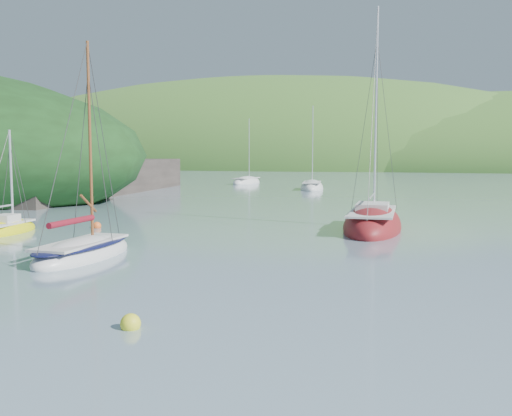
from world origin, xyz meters
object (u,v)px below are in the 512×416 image
(sailboat_yellow, at_px, (7,230))
(distant_sloop_a, at_px, (312,188))
(daysailer_white, at_px, (83,252))
(sloop_red, at_px, (373,226))
(distant_sloop_c, at_px, (247,183))

(sailboat_yellow, bearing_deg, distant_sloop_a, 71.04)
(daysailer_white, relative_size, distant_sloop_a, 0.88)
(distant_sloop_a, bearing_deg, sloop_red, -82.19)
(daysailer_white, height_order, distant_sloop_a, distant_sloop_a)
(daysailer_white, relative_size, distant_sloop_c, 0.95)
(sailboat_yellow, distance_m, distant_sloop_c, 50.64)
(distant_sloop_a, height_order, distant_sloop_c, distant_sloop_a)
(daysailer_white, height_order, sloop_red, sloop_red)
(sloop_red, distance_m, distant_sloop_a, 35.37)
(sloop_red, relative_size, distant_sloop_a, 1.25)
(daysailer_white, distance_m, distant_sloop_c, 56.71)
(distant_sloop_a, bearing_deg, daysailer_white, -99.07)
(sailboat_yellow, bearing_deg, sloop_red, 12.89)
(daysailer_white, bearing_deg, sloop_red, 47.78)
(sloop_red, height_order, distant_sloop_c, sloop_red)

